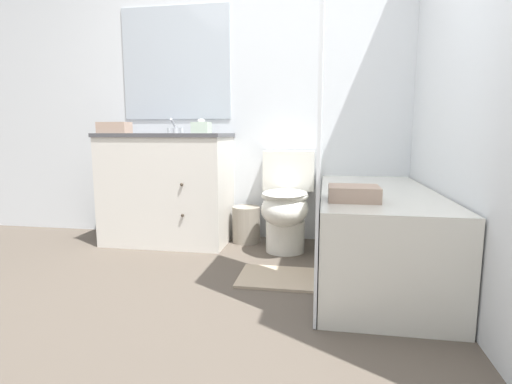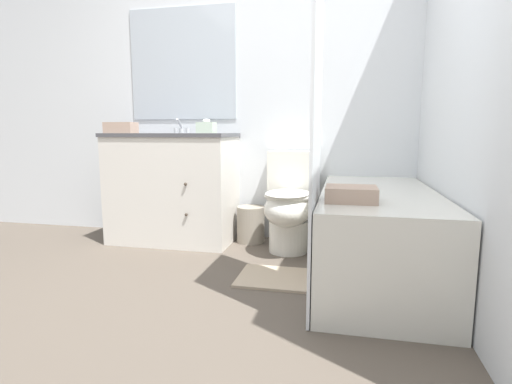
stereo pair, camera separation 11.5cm
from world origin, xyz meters
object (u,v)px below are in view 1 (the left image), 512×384
object	(u,v)px
tissue_box	(201,127)
bath_mat	(279,278)
wastebasket	(246,224)
toilet	(286,204)
bathtub	(375,232)
hand_towel_folded	(114,128)
sink_faucet	(175,129)
bath_towel_folded	(354,193)
vanity_cabinet	(168,187)

from	to	relation	value
tissue_box	bath_mat	size ratio (longest dim) A/B	0.28
wastebasket	toilet	bearing A→B (deg)	-26.31
bathtub	hand_towel_folded	xyz separation A→B (m)	(-1.94, 0.35, 0.66)
toilet	bath_mat	bearing A→B (deg)	-87.85
sink_faucet	bath_towel_folded	distance (m)	1.87
tissue_box	vanity_cabinet	bearing A→B (deg)	-163.97
sink_faucet	bathtub	world-z (taller)	sink_faucet
wastebasket	tissue_box	distance (m)	0.88
toilet	bathtub	xyz separation A→B (m)	(0.61, -0.45, -0.09)
bath_towel_folded	bath_mat	size ratio (longest dim) A/B	0.52
sink_faucet	bath_mat	world-z (taller)	sink_faucet
bathtub	toilet	bearing A→B (deg)	143.66
wastebasket	tissue_box	world-z (taller)	tissue_box
toilet	bath_mat	xyz separation A→B (m)	(0.02, -0.63, -0.36)
toilet	bath_towel_folded	size ratio (longest dim) A/B	2.90
vanity_cabinet	bath_towel_folded	size ratio (longest dim) A/B	3.90
hand_towel_folded	bath_mat	size ratio (longest dim) A/B	0.47
toilet	bath_mat	world-z (taller)	toilet
sink_faucet	hand_towel_folded	world-z (taller)	sink_faucet
wastebasket	bath_mat	xyz separation A→B (m)	(0.37, -0.80, -0.14)
bathtub	tissue_box	size ratio (longest dim) A/B	11.35
sink_faucet	bath_mat	bearing A→B (deg)	-41.99
sink_faucet	bathtub	bearing A→B (deg)	-24.48
bathtub	bath_mat	size ratio (longest dim) A/B	3.15
bathtub	hand_towel_folded	bearing A→B (deg)	169.75
bath_mat	toilet	bearing A→B (deg)	92.15
toilet	wastebasket	world-z (taller)	toilet
sink_faucet	bath_towel_folded	size ratio (longest dim) A/B	0.55
bath_towel_folded	hand_towel_folded	bearing A→B (deg)	156.04
wastebasket	bathtub	bearing A→B (deg)	-32.97
sink_faucet	bathtub	xyz separation A→B (m)	(1.59, -0.72, -0.65)
bathtub	wastebasket	size ratio (longest dim) A/B	5.33
tissue_box	bath_towel_folded	distance (m)	1.59
vanity_cabinet	bath_mat	world-z (taller)	vanity_cabinet
vanity_cabinet	hand_towel_folded	bearing A→B (deg)	-153.33
bathtub	tissue_box	xyz separation A→B (m)	(-1.32, 0.60, 0.67)
hand_towel_folded	bathtub	bearing A→B (deg)	-10.25
toilet	wastebasket	xyz separation A→B (m)	(-0.34, 0.17, -0.22)
vanity_cabinet	wastebasket	size ratio (longest dim) A/B	3.41
sink_faucet	tissue_box	size ratio (longest dim) A/B	1.01
sink_faucet	toilet	size ratio (longest dim) A/B	0.19
hand_towel_folded	vanity_cabinet	bearing A→B (deg)	26.67
wastebasket	bath_towel_folded	distance (m)	1.38
toilet	hand_towel_folded	world-z (taller)	hand_towel_folded
vanity_cabinet	toilet	distance (m)	0.99
wastebasket	tissue_box	xyz separation A→B (m)	(-0.37, -0.01, 0.80)
wastebasket	bath_towel_folded	xyz separation A→B (m)	(0.78, -1.05, 0.44)
toilet	wastebasket	distance (m)	0.44
hand_towel_folded	bath_towel_folded	xyz separation A→B (m)	(1.77, -0.79, -0.35)
bathtub	wastebasket	xyz separation A→B (m)	(-0.95, 0.62, -0.13)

